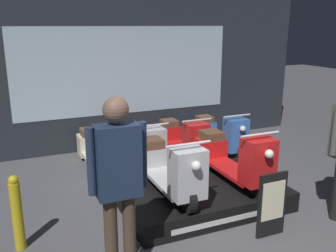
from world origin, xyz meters
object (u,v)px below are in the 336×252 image
Objects in this scene: scooter_display_right at (232,158)px; scooter_backrow_3 at (219,134)px; person_left_browsing at (118,175)px; street_bollard at (17,213)px; scooter_backrow_1 at (141,144)px; scooter_backrow_2 at (182,139)px; scooter_display_left at (168,168)px; scooter_backrow_0 at (97,150)px; price_sign_board at (272,205)px.

scooter_backrow_3 is (0.93, 1.89, -0.27)m from scooter_display_right.
person_left_browsing is at bearing -134.39° from scooter_backrow_3.
scooter_backrow_3 is 4.30m from street_bollard.
scooter_display_right is 1.00× the size of scooter_backrow_1.
scooter_backrow_2 is 3.61m from street_bollard.
scooter_display_left is 1.88m from street_bollard.
scooter_backrow_0 and scooter_backrow_3 have the same top height.
street_bollard reaches higher than scooter_backrow_2.
person_left_browsing is at bearing -98.53° from scooter_backrow_0.
scooter_display_left is 1.00× the size of scooter_display_right.
scooter_backrow_1 is 2.97m from street_bollard.
scooter_display_right is 0.90× the size of person_left_browsing.
price_sign_board is (1.39, -2.93, 0.06)m from scooter_backrow_0.
person_left_browsing is 2.30× the size of price_sign_board.
street_bollard reaches higher than scooter_backrow_1.
scooter_display_left is 1.00× the size of scooter_backrow_1.
street_bollard is at bearing -175.51° from scooter_display_left.
street_bollard is at bearing -151.75° from scooter_backrow_3.
street_bollard is at bearing -177.06° from scooter_display_right.
person_left_browsing reaches higher than scooter_backrow_2.
scooter_backrow_2 is (1.11, 1.89, -0.27)m from scooter_display_left.
scooter_backrow_2 is 1.00× the size of scooter_backrow_3.
scooter_backrow_2 is 3.67m from person_left_browsing.
scooter_backrow_1 is (0.81, 0.00, 0.00)m from scooter_backrow_0.
scooter_display_left is 1.37m from price_sign_board.
person_left_browsing reaches higher than price_sign_board.
scooter_display_left is 1.00× the size of scooter_backrow_2.
scooter_display_right is 1.07m from price_sign_board.
scooter_display_left and scooter_display_right have the same top height.
scooter_display_left is at bearing -120.34° from scooter_backrow_2.
scooter_display_right is at bearing 28.35° from person_left_browsing.
person_left_browsing reaches higher than scooter_backrow_3.
price_sign_board is at bearing -94.58° from scooter_backrow_2.
scooter_backrow_2 is at bearing 34.38° from street_bollard.
street_bollard is (-1.35, -2.04, 0.09)m from scooter_backrow_0.
person_left_browsing reaches higher than street_bollard.
scooter_backrow_2 is at bearing 59.66° from scooter_display_left.
street_bollard reaches higher than scooter_backrow_3.
scooter_backrow_0 is 2.44m from scooter_backrow_3.
scooter_display_right reaches higher than scooter_backrow_2.
scooter_display_left is at bearing -98.80° from scooter_backrow_1.
scooter_backrow_0 is at bearing 105.41° from scooter_display_left.
scooter_backrow_3 is at bearing 0.00° from scooter_backrow_0.
scooter_backrow_3 is at bearing 63.85° from scooter_display_right.
scooter_display_left is 1.87× the size of street_bollard.
scooter_backrow_0 is at bearing 180.00° from scooter_backrow_1.
scooter_backrow_1 is at bearing 0.00° from scooter_backrow_0.
person_left_browsing is at bearing -45.00° from street_bollard.
scooter_display_left reaches higher than scooter_backrow_0.
scooter_backrow_1 is 1.63m from scooter_backrow_3.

